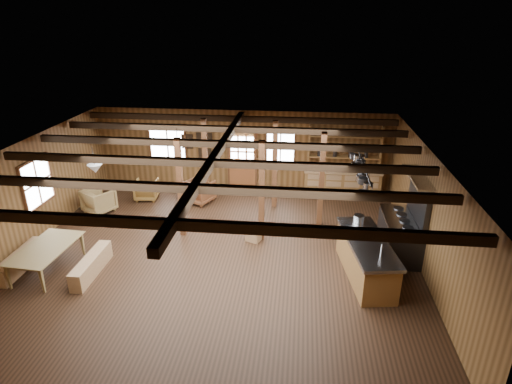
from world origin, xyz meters
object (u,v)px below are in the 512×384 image
Objects in this scene: armchair_b at (200,191)px; armchair_a at (147,190)px; armchair_c at (99,200)px; dining_table at (49,259)px; kitchen_island at (366,258)px; commercial_range at (403,230)px.

armchair_a is at bearing 22.63° from armchair_b.
armchair_a is 0.88× the size of armchair_c.
armchair_a reaches higher than dining_table.
kitchen_island is 8.25m from armchair_c.
commercial_range is at bearing 155.08° from armchair_a.
commercial_range reaches higher than kitchen_island.
commercial_range is 2.97× the size of armchair_a.
dining_table is at bearing 83.09° from armchair_b.
kitchen_island reaches higher than armchair_a.
armchair_b is 0.99× the size of armchair_c.
dining_table is (-8.54, -1.73, -0.36)m from commercial_range.
kitchen_island is 3.16× the size of armchair_b.
armchair_c reaches higher than armchair_a.
commercial_range reaches higher than armchair_c.
armchair_c is at bearing 169.77° from commercial_range.
dining_table is 3.34m from armchair_c.
kitchen_island is 3.14× the size of armchair_c.
armchair_b is at bearing 132.98° from kitchen_island.
armchair_a is (0.84, 4.44, 0.01)m from dining_table.
armchair_c is (-8.84, 1.60, -0.31)m from commercial_range.
commercial_range is at bearing 37.52° from kitchen_island.
kitchen_island is 6.15m from armchair_b.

